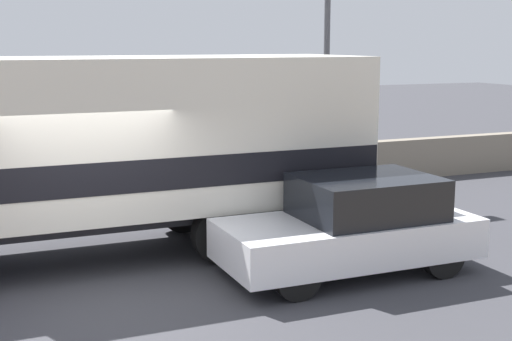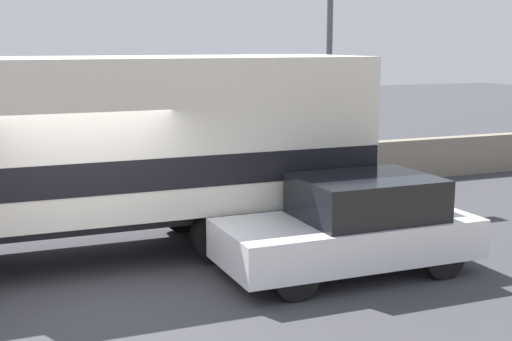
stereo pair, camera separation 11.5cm
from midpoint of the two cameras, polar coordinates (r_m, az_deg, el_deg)
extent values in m
plane|color=#38383D|center=(9.98, -12.32, -10.36)|extent=(80.00, 80.00, 0.00)
cube|color=gray|center=(15.50, -16.51, -1.20)|extent=(60.00, 0.35, 1.01)
cylinder|color=#4C4C51|center=(16.68, 5.46, 8.16)|extent=(0.14, 0.14, 5.75)
cube|color=#2D2D33|center=(12.10, -6.86, -3.06)|extent=(6.34, 1.40, 0.25)
cube|color=silver|center=(11.87, -6.99, 3.20)|extent=(6.34, 2.55, 2.41)
cube|color=black|center=(11.94, -6.94, 0.89)|extent=(6.31, 2.57, 0.48)
cylinder|color=black|center=(11.81, 2.77, -4.43)|extent=(0.96, 0.28, 0.96)
cylinder|color=black|center=(13.67, -1.02, -2.39)|extent=(0.96, 0.28, 0.96)
cylinder|color=black|center=(11.34, -3.04, -5.07)|extent=(0.96, 0.28, 0.96)
cylinder|color=black|center=(13.26, -6.12, -2.85)|extent=(0.96, 0.28, 0.96)
cube|color=silver|center=(10.90, 7.03, -5.38)|extent=(3.90, 1.73, 0.60)
cube|color=black|center=(10.91, 8.52, -2.10)|extent=(2.03, 1.59, 0.63)
cylinder|color=black|center=(9.79, 2.99, -8.46)|extent=(0.67, 0.20, 0.67)
cylinder|color=black|center=(11.08, -0.40, -6.18)|extent=(0.67, 0.20, 0.67)
cylinder|color=black|center=(11.02, 14.46, -6.62)|extent=(0.67, 0.20, 0.67)
cylinder|color=black|center=(12.18, 10.20, -4.82)|extent=(0.67, 0.20, 0.67)
camera|label=1|loc=(0.06, -90.29, -0.05)|focal=50.00mm
camera|label=2|loc=(0.06, 89.71, 0.05)|focal=50.00mm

